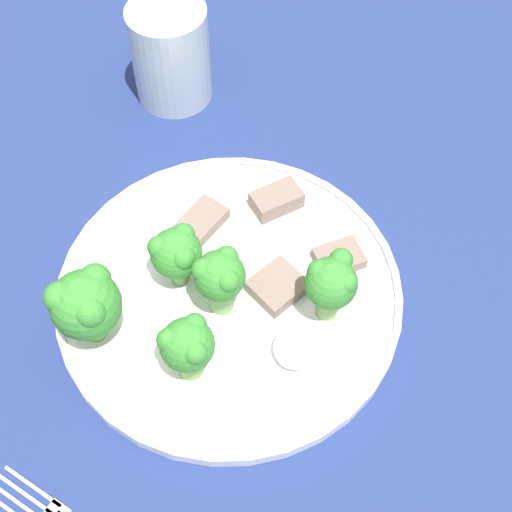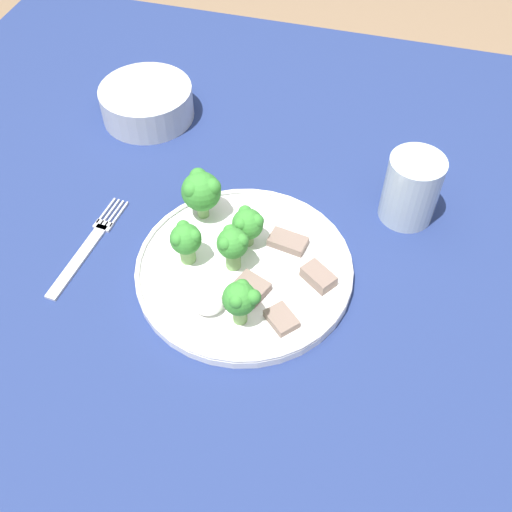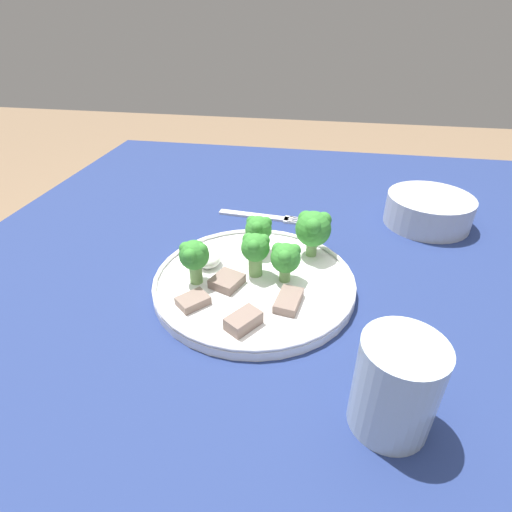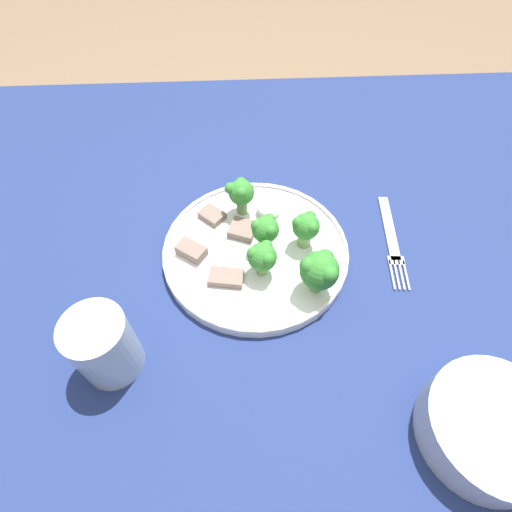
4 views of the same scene
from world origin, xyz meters
TOP-DOWN VIEW (x-y plane):
  - ground_plane at (0.00, 0.00)m, footprint 8.00×8.00m
  - table at (0.00, 0.00)m, footprint 1.29×1.09m
  - dinner_plate at (-0.02, -0.06)m, footprint 0.27×0.27m
  - fork at (-0.23, -0.08)m, footprint 0.03×0.18m
  - cream_bowl at (-0.26, 0.20)m, footprint 0.14×0.14m
  - drinking_glass at (0.17, 0.10)m, footprint 0.07×0.07m
  - broccoli_floret_near_rim_left at (-0.02, -0.02)m, footprint 0.04×0.04m
  - broccoli_floret_center_left at (-0.09, -0.07)m, footprint 0.04×0.04m
  - broccoli_floret_back_left at (-0.10, 0.01)m, footprint 0.05×0.05m
  - broccoli_floret_front_left at (-0.03, -0.06)m, footprint 0.04×0.04m
  - broccoli_floret_center_back at (0.00, -0.14)m, footprint 0.04×0.04m
  - meat_slice_front_slice at (0.08, -0.06)m, footprint 0.05×0.04m
  - meat_slice_middle_slice at (0.03, -0.01)m, footprint 0.05×0.04m
  - meat_slice_rear_slice at (-0.00, -0.09)m, footprint 0.05×0.05m
  - meat_slice_edge_slice at (0.05, -0.13)m, footprint 0.05×0.05m
  - sauce_dollop at (-0.04, -0.13)m, footprint 0.04×0.03m

SIDE VIEW (x-z plane):
  - ground_plane at x=0.00m, z-range 0.00..0.00m
  - table at x=0.00m, z-range 0.28..1.00m
  - fork at x=-0.23m, z-range 0.73..0.73m
  - dinner_plate at x=-0.02m, z-range 0.73..0.74m
  - meat_slice_edge_slice at x=0.05m, z-range 0.74..0.75m
  - meat_slice_middle_slice at x=0.03m, z-range 0.74..0.75m
  - meat_slice_rear_slice at x=0.00m, z-range 0.74..0.75m
  - meat_slice_front_slice at x=0.08m, z-range 0.74..0.75m
  - sauce_dollop at x=-0.04m, z-range 0.74..0.76m
  - cream_bowl at x=-0.26m, z-range 0.72..0.78m
  - drinking_glass at x=0.17m, z-range 0.72..0.82m
  - broccoli_floret_near_rim_left at x=-0.02m, z-range 0.75..0.80m
  - broccoli_floret_center_left at x=-0.09m, z-range 0.75..0.80m
  - broccoli_floret_front_left at x=-0.03m, z-range 0.75..0.81m
  - broccoli_floret_center_back at x=0.00m, z-range 0.75..0.81m
  - broccoli_floret_back_left at x=-0.10m, z-range 0.75..0.82m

